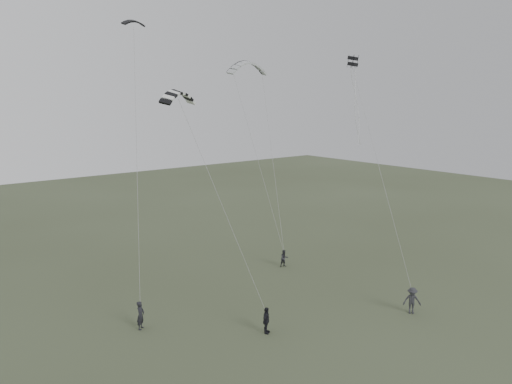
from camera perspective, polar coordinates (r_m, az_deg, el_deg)
ground at (r=33.71m, az=4.36°, el=-14.69°), size 140.00×140.00×0.00m
flyer_left at (r=33.28m, az=-13.06°, el=-13.56°), size 0.79×0.78×1.84m
flyer_right at (r=43.71m, az=3.24°, el=-7.59°), size 0.84×0.72×1.50m
flyer_center at (r=31.97m, az=1.18°, el=-14.46°), size 1.06×0.88×1.69m
flyer_far at (r=36.18m, az=17.40°, el=-11.75°), size 1.34×1.32×1.85m
kite_dark_small at (r=37.52m, az=-13.83°, el=18.44°), size 1.65×0.70×0.65m
kite_pale_large at (r=45.45m, az=-0.94°, el=14.57°), size 3.92×1.49×1.74m
kite_striped at (r=29.92m, az=-8.88°, el=11.23°), size 2.92×2.02×1.26m
kite_box at (r=39.93m, az=11.01°, el=14.46°), size 0.74×0.84×0.80m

